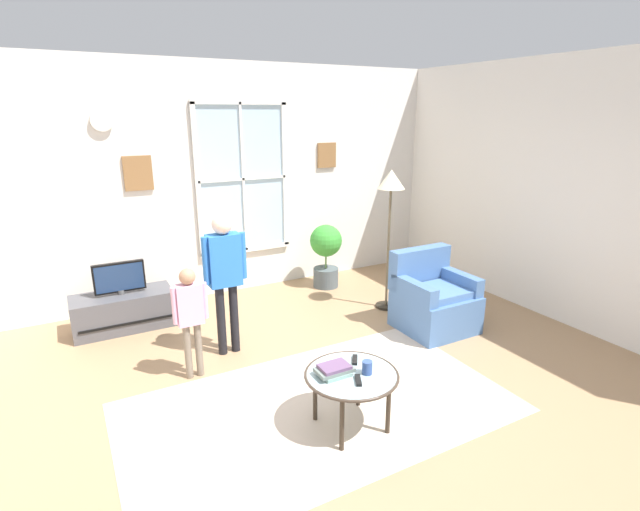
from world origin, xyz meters
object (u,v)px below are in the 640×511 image
Objects in this scene: floor_lamp at (391,194)px; person_blue_shirt at (225,268)px; coffee_table at (351,377)px; potted_plant_by_window at (326,251)px; book_stack at (334,370)px; person_pink_shirt at (190,311)px; tv_stand at (124,311)px; cup at (367,367)px; remote_near_cup at (355,360)px; remote_near_books at (359,380)px; armchair at (433,300)px; television at (119,278)px.

person_blue_shirt is at bearing -174.79° from floor_lamp.
coffee_table is 0.82× the size of potted_plant_by_window.
coffee_table is 2.59× the size of book_stack.
floor_lamp is at bearing 11.02° from person_pink_shirt.
tv_stand is 10.38× the size of cup.
person_blue_shirt is at bearing 111.32° from remote_near_cup.
remote_near_books is at bearing -95.56° from coffee_table.
armchair is 2.13m from book_stack.
coffee_table is 7.01× the size of cup.
remote_near_cup is (1.42, -2.56, 0.26)m from tv_stand.
coffee_table is 1.59m from person_pink_shirt.
armchair is at bearing -13.76° from person_blue_shirt.
cup is 3.12m from potted_plant_by_window.
person_pink_shirt is (-0.87, 1.31, 0.23)m from coffee_table.
cup is 0.07× the size of person_blue_shirt.
remote_near_books is at bearing -117.15° from remote_near_cup.
tv_stand is 3.32m from floor_lamp.
remote_near_cup is at bearing 50.33° from coffee_table.
coffee_table is at bearing -56.38° from person_pink_shirt.
person_pink_shirt is 0.61× the size of floor_lamp.
remote_near_books is at bearing -65.51° from television.
potted_plant_by_window reaches higher than book_stack.
remote_near_books is 1.67m from person_pink_shirt.
remote_near_cup is 1.54m from person_pink_shirt.
television is 3.82× the size of remote_near_cup.
person_pink_shirt is 0.73× the size of person_blue_shirt.
person_blue_shirt is (-2.19, 0.54, 0.57)m from armchair.
remote_near_books is 3.22m from potted_plant_by_window.
armchair is at bearing -28.35° from tv_stand.
remote_near_cup is 2.44m from floor_lamp.
floor_lamp is at bearing 50.16° from cup.
television reaches higher than remote_near_books.
potted_plant_by_window is (2.65, 0.10, -0.09)m from television.
television is at bearing 116.91° from cup.
floor_lamp reaches higher than person_blue_shirt.
remote_near_cup is 0.16× the size of potted_plant_by_window.
book_stack reaches higher than remote_near_books.
television is 3.47m from armchair.
coffee_table is 5.13× the size of remote_near_books.
floor_lamp is at bearing 97.76° from armchair.
potted_plant_by_window reaches higher than coffee_table.
armchair is 2.00m from cup.
potted_plant_by_window is at bearing 64.32° from coffee_table.
tv_stand is 1.02× the size of person_pink_shirt.
tv_stand is at bearing 115.57° from coffee_table.
book_stack is 0.20m from remote_near_books.
remote_near_books is at bearing -65.53° from tv_stand.
person_pink_shirt reaches higher than tv_stand.
potted_plant_by_window is 0.52× the size of floor_lamp.
remote_near_cup is at bearing -150.44° from armchair.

